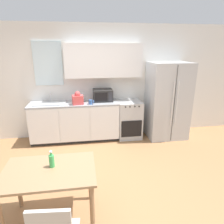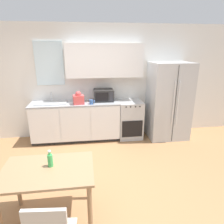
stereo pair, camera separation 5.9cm
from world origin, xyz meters
TOP-DOWN VIEW (x-y plane):
  - ground_plane at (0.00, 0.00)m, footprint 12.00×12.00m
  - wall_back at (0.06, 1.94)m, footprint 12.00×0.38m
  - kitchen_counter at (-0.31, 1.65)m, footprint 2.06×0.62m
  - oven_range at (1.01, 1.65)m, footprint 0.57×0.61m
  - refrigerator at (1.94, 1.57)m, footprint 0.94×0.80m
  - kitchen_sink at (-0.85, 1.66)m, footprint 0.71×0.39m
  - microwave at (0.37, 1.73)m, footprint 0.45×0.38m
  - coffee_mug at (0.07, 1.46)m, footprint 0.12×0.09m
  - grocery_bag_0 at (-0.22, 1.51)m, footprint 0.26×0.23m
  - dining_table at (-0.55, -0.75)m, footprint 1.11×0.75m
  - drink_bottle at (-0.52, -0.68)m, footprint 0.06×0.06m

SIDE VIEW (x-z plane):
  - ground_plane at x=0.00m, z-range 0.00..0.00m
  - oven_range at x=1.01m, z-range 0.00..0.92m
  - kitchen_counter at x=-0.31m, z-range 0.00..0.94m
  - dining_table at x=-0.55m, z-range 0.26..1.02m
  - drink_bottle at x=-0.52m, z-range 0.74..0.95m
  - refrigerator at x=1.94m, z-range 0.00..1.84m
  - kitchen_sink at x=-0.85m, z-range 0.84..1.07m
  - coffee_mug at x=0.07m, z-range 0.94..1.04m
  - grocery_bag_0 at x=-0.22m, z-range 0.92..1.21m
  - microwave at x=0.37m, z-range 0.94..1.21m
  - wall_back at x=0.06m, z-range 0.10..2.80m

